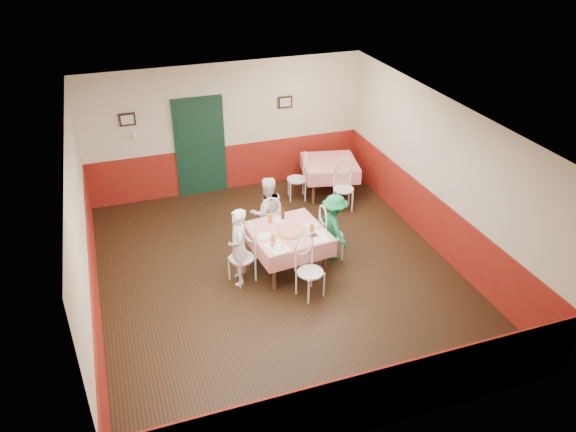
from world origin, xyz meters
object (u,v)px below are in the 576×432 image
object	(u,v)px
wallet	(314,235)
pizza	(291,232)
glass_b	(312,228)
chair_far	(269,224)
diner_right	(334,227)
diner_far	(267,212)
chair_right	(331,235)
glass_a	(273,239)
glass_c	(270,218)
diner_left	(238,247)
beer_bottle	(283,214)
chair_second_a	(297,179)
chair_second_b	(344,189)
second_table	(329,177)
chair_left	(242,258)
chair_near	(310,272)
main_table	(288,250)

from	to	relation	value
wallet	pizza	bearing A→B (deg)	141.56
glass_b	chair_far	bearing A→B (deg)	114.80
pizza	diner_right	size ratio (longest dim) A/B	0.34
pizza	diner_far	xyz separation A→B (m)	(-0.11, 0.97, -0.10)
wallet	chair_right	bearing A→B (deg)	31.53
chair_right	glass_a	xyz separation A→B (m)	(-1.20, -0.36, 0.38)
glass_a	diner_right	distance (m)	1.32
glass_a	glass_c	bearing A→B (deg)	76.65
pizza	diner_left	bearing A→B (deg)	-179.03
glass_a	beer_bottle	bearing A→B (deg)	59.72
chair_second_a	chair_second_b	xyz separation A→B (m)	(0.75, -0.75, 0.00)
glass_a	chair_far	bearing A→B (deg)	76.68
second_table	diner_far	bearing A→B (deg)	-140.90
chair_left	chair_right	world-z (taller)	same
diner_far	chair_near	bearing A→B (deg)	90.08
chair_second_b	diner_far	world-z (taller)	diner_far
chair_right	chair_second_a	xyz separation A→B (m)	(0.19, 2.33, 0.00)
glass_b	diner_right	distance (m)	0.62
glass_a	pizza	bearing A→B (deg)	27.58
main_table	chair_second_a	distance (m)	2.64
second_table	diner_right	world-z (taller)	diner_right
glass_b	diner_left	bearing A→B (deg)	177.36
chair_near	glass_a	xyz separation A→B (m)	(-0.44, 0.58, 0.38)
second_table	chair_left	distance (m)	3.64
chair_near	glass_b	world-z (taller)	glass_b
chair_left	glass_a	distance (m)	0.65
glass_c	diner_left	bearing A→B (deg)	-146.07
diner_far	diner_right	world-z (taller)	diner_far
main_table	chair_second_a	xyz separation A→B (m)	(1.04, 2.42, 0.08)
chair_right	pizza	size ratio (longest dim) A/B	2.13
second_table	diner_far	distance (m)	2.44
chair_far	chair_right	bearing A→B (deg)	142.04
chair_far	diner_left	xyz separation A→B (m)	(-0.81, -0.94, 0.23)
chair_left	chair_near	bearing A→B (deg)	30.77
chair_right	diner_far	size ratio (longest dim) A/B	0.67
chair_second_a	diner_right	xyz separation A→B (m)	(-0.14, -2.33, 0.17)
glass_c	chair_left	bearing A→B (deg)	-144.38
glass_b	diner_left	size ratio (longest dim) A/B	0.10
pizza	diner_far	size ratio (longest dim) A/B	0.31
pizza	wallet	bearing A→B (deg)	-32.55
chair_far	beer_bottle	world-z (taller)	beer_bottle
chair_near	pizza	world-z (taller)	chair_near
glass_c	chair_right	bearing A→B (deg)	-15.50
chair_left	pizza	xyz separation A→B (m)	(0.86, 0.01, 0.32)
chair_second_a	beer_bottle	xyz separation A→B (m)	(-1.00, -2.02, 0.42)
diner_far	pizza	bearing A→B (deg)	90.72
wallet	chair_second_a	bearing A→B (deg)	69.96
chair_far	diner_left	size ratio (longest dim) A/B	0.66
wallet	glass_b	bearing A→B (deg)	75.79
second_table	glass_a	xyz separation A→B (m)	(-2.14, -2.69, 0.46)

